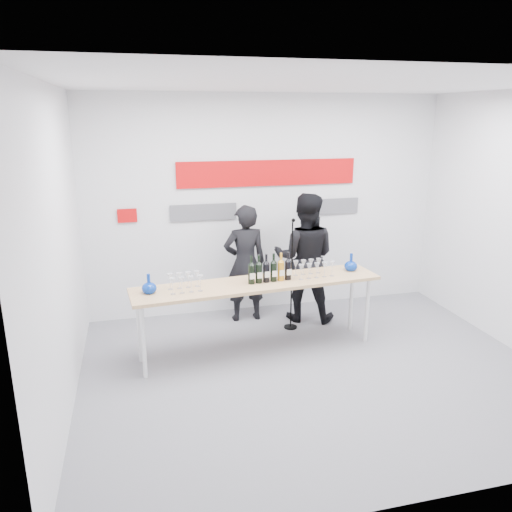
# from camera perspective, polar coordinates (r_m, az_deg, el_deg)

# --- Properties ---
(ground) EXTENTS (5.00, 5.00, 0.00)m
(ground) POSITION_cam_1_polar(r_m,az_deg,el_deg) (5.66, 6.67, -12.94)
(ground) COLOR slate
(ground) RESTS_ON ground
(back_wall) EXTENTS (5.00, 0.04, 3.00)m
(back_wall) POSITION_cam_1_polar(r_m,az_deg,el_deg) (6.98, 1.31, 5.82)
(back_wall) COLOR silver
(back_wall) RESTS_ON ground
(signage) EXTENTS (3.38, 0.02, 0.79)m
(signage) POSITION_cam_1_polar(r_m,az_deg,el_deg) (6.88, 0.95, 8.27)
(signage) COLOR #C2080A
(signage) RESTS_ON back_wall
(tasting_table) EXTENTS (2.93, 0.84, 0.87)m
(tasting_table) POSITION_cam_1_polar(r_m,az_deg,el_deg) (5.75, 0.24, -3.61)
(tasting_table) COLOR #DCB776
(tasting_table) RESTS_ON ground
(wine_bottles) EXTENTS (0.53, 0.12, 0.33)m
(wine_bottles) POSITION_cam_1_polar(r_m,az_deg,el_deg) (5.70, 1.60, -1.36)
(wine_bottles) COLOR black
(wine_bottles) RESTS_ON tasting_table
(decanter_left) EXTENTS (0.16, 0.16, 0.21)m
(decanter_left) POSITION_cam_1_polar(r_m,az_deg,el_deg) (5.47, -12.15, -3.09)
(decanter_left) COLOR navy
(decanter_left) RESTS_ON tasting_table
(decanter_right) EXTENTS (0.16, 0.16, 0.21)m
(decanter_right) POSITION_cam_1_polar(r_m,az_deg,el_deg) (6.23, 10.81, -0.67)
(decanter_right) COLOR navy
(decanter_right) RESTS_ON tasting_table
(glasses_left) EXTENTS (0.38, 0.25, 0.18)m
(glasses_left) POSITION_cam_1_polar(r_m,az_deg,el_deg) (5.49, -8.11, -2.99)
(glasses_left) COLOR silver
(glasses_left) RESTS_ON tasting_table
(glasses_right) EXTENTS (0.48, 0.25, 0.18)m
(glasses_right) POSITION_cam_1_polar(r_m,az_deg,el_deg) (5.94, 6.47, -1.46)
(glasses_right) COLOR silver
(glasses_right) RESTS_ON tasting_table
(presenter_left) EXTENTS (0.59, 0.40, 1.59)m
(presenter_left) POSITION_cam_1_polar(r_m,az_deg,el_deg) (6.68, -1.26, -0.87)
(presenter_left) COLOR black
(presenter_left) RESTS_ON ground
(presenter_right) EXTENTS (1.03, 0.93, 1.74)m
(presenter_right) POSITION_cam_1_polar(r_m,az_deg,el_deg) (6.71, 5.58, -0.19)
(presenter_right) COLOR black
(presenter_right) RESTS_ON ground
(mic_stand) EXTENTS (0.17, 0.17, 1.48)m
(mic_stand) POSITION_cam_1_polar(r_m,az_deg,el_deg) (6.51, 4.04, -4.55)
(mic_stand) COLOR black
(mic_stand) RESTS_ON ground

